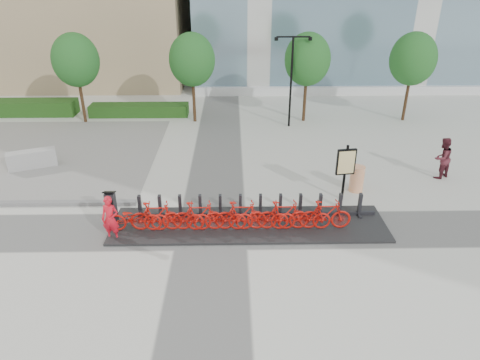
{
  "coord_description": "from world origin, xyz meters",
  "views": [
    {
      "loc": [
        0.74,
        -12.53,
        8.08
      ],
      "look_at": [
        1.0,
        1.5,
        1.2
      ],
      "focal_mm": 32.0,
      "sensor_mm": 36.0,
      "label": 1
    }
  ],
  "objects_px": {
    "construction_barrel": "(357,179)",
    "bike_0": "(135,218)",
    "jersey_barrier": "(32,159)",
    "kiosk": "(111,207)",
    "pedestrian": "(442,158)",
    "worker_red": "(110,219)",
    "map_sign": "(346,164)"
  },
  "relations": [
    {
      "from": "bike_0",
      "to": "kiosk",
      "type": "bearing_deg",
      "value": 60.28
    },
    {
      "from": "bike_0",
      "to": "jersey_barrier",
      "type": "bearing_deg",
      "value": 46.32
    },
    {
      "from": "bike_0",
      "to": "worker_red",
      "type": "distance_m",
      "value": 0.84
    },
    {
      "from": "worker_red",
      "to": "map_sign",
      "type": "relative_size",
      "value": 0.7
    },
    {
      "from": "pedestrian",
      "to": "jersey_barrier",
      "type": "bearing_deg",
      "value": -32.88
    },
    {
      "from": "pedestrian",
      "to": "jersey_barrier",
      "type": "xyz_separation_m",
      "value": [
        -18.05,
        1.39,
        -0.51
      ]
    },
    {
      "from": "kiosk",
      "to": "worker_red",
      "type": "xyz_separation_m",
      "value": [
        0.22,
        -0.95,
        0.1
      ]
    },
    {
      "from": "worker_red",
      "to": "construction_barrel",
      "type": "distance_m",
      "value": 9.64
    },
    {
      "from": "kiosk",
      "to": "worker_red",
      "type": "height_order",
      "value": "worker_red"
    },
    {
      "from": "worker_red",
      "to": "bike_0",
      "type": "bearing_deg",
      "value": 40.65
    },
    {
      "from": "worker_red",
      "to": "pedestrian",
      "type": "xyz_separation_m",
      "value": [
        12.96,
        4.56,
        0.11
      ]
    },
    {
      "from": "bike_0",
      "to": "map_sign",
      "type": "xyz_separation_m",
      "value": [
        7.62,
        2.21,
        0.94
      ]
    },
    {
      "from": "bike_0",
      "to": "kiosk",
      "type": "distance_m",
      "value": 1.04
    },
    {
      "from": "pedestrian",
      "to": "construction_barrel",
      "type": "height_order",
      "value": "pedestrian"
    },
    {
      "from": "map_sign",
      "to": "jersey_barrier",
      "type": "bearing_deg",
      "value": 157.81
    },
    {
      "from": "pedestrian",
      "to": "construction_barrel",
      "type": "distance_m",
      "value": 4.12
    },
    {
      "from": "kiosk",
      "to": "construction_barrel",
      "type": "bearing_deg",
      "value": 15.59
    },
    {
      "from": "jersey_barrier",
      "to": "kiosk",
      "type": "bearing_deg",
      "value": -68.55
    },
    {
      "from": "jersey_barrier",
      "to": "worker_red",
      "type": "bearing_deg",
      "value": -72.25
    },
    {
      "from": "kiosk",
      "to": "construction_barrel",
      "type": "height_order",
      "value": "kiosk"
    },
    {
      "from": "construction_barrel",
      "to": "jersey_barrier",
      "type": "bearing_deg",
      "value": 169.66
    },
    {
      "from": "bike_0",
      "to": "kiosk",
      "type": "height_order",
      "value": "kiosk"
    },
    {
      "from": "jersey_barrier",
      "to": "bike_0",
      "type": "bearing_deg",
      "value": -66.5
    },
    {
      "from": "pedestrian",
      "to": "map_sign",
      "type": "height_order",
      "value": "map_sign"
    },
    {
      "from": "construction_barrel",
      "to": "bike_0",
      "type": "bearing_deg",
      "value": -160.64
    },
    {
      "from": "kiosk",
      "to": "map_sign",
      "type": "distance_m",
      "value": 8.72
    },
    {
      "from": "bike_0",
      "to": "worker_red",
      "type": "bearing_deg",
      "value": 122.6
    },
    {
      "from": "pedestrian",
      "to": "map_sign",
      "type": "relative_size",
      "value": 0.8
    },
    {
      "from": "jersey_barrier",
      "to": "map_sign",
      "type": "distance_m",
      "value": 13.84
    },
    {
      "from": "pedestrian",
      "to": "bike_0",
      "type": "bearing_deg",
      "value": -9.92
    },
    {
      "from": "pedestrian",
      "to": "jersey_barrier",
      "type": "distance_m",
      "value": 18.11
    },
    {
      "from": "pedestrian",
      "to": "jersey_barrier",
      "type": "height_order",
      "value": "pedestrian"
    }
  ]
}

